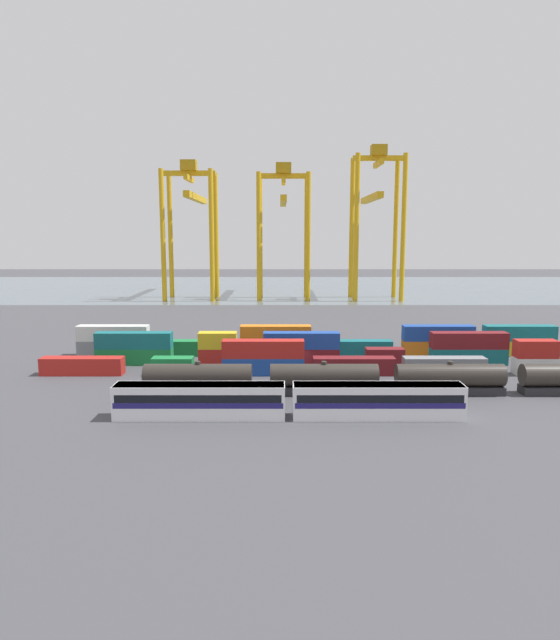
{
  "coord_description": "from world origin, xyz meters",
  "views": [
    {
      "loc": [
        -3.31,
        -84.01,
        20.58
      ],
      "look_at": [
        -3.19,
        19.69,
        4.56
      ],
      "focal_mm": 31.07,
      "sensor_mm": 36.0,
      "label": 1
    }
  ],
  "objects_px": {
    "shipping_container_2": "(263,366)",
    "shipping_container_26": "(518,348)",
    "shipping_container_24": "(437,348)",
    "gantry_crane_west": "(191,214)",
    "shipping_container_21": "(275,348)",
    "gantry_crane_central": "(283,217)",
    "gantry_crane_east": "(375,209)",
    "shipping_container_13": "(301,356)",
    "shipping_container_23": "(356,348)",
    "passenger_train": "(288,399)",
    "freight_tank_row": "(449,379)"
  },
  "relations": [
    {
      "from": "shipping_container_2",
      "to": "shipping_container_26",
      "type": "xyz_separation_m",
      "value": [
        43.6,
        13.24,
        0.0
      ]
    },
    {
      "from": "shipping_container_24",
      "to": "gantry_crane_west",
      "type": "height_order",
      "value": "gantry_crane_west"
    },
    {
      "from": "shipping_container_21",
      "to": "shipping_container_24",
      "type": "xyz_separation_m",
      "value": [
        27.91,
        0.0,
        0.0
      ]
    },
    {
      "from": "shipping_container_2",
      "to": "gantry_crane_central",
      "type": "distance_m",
      "value": 103.56
    },
    {
      "from": "gantry_crane_east",
      "to": "shipping_container_2",
      "type": "bearing_deg",
      "value": -108.31
    },
    {
      "from": "shipping_container_13",
      "to": "shipping_container_21",
      "type": "relative_size",
      "value": 1.0
    },
    {
      "from": "shipping_container_2",
      "to": "shipping_container_23",
      "type": "relative_size",
      "value": 1.0
    },
    {
      "from": "passenger_train",
      "to": "gantry_crane_west",
      "type": "xyz_separation_m",
      "value": [
        -29.53,
        120.94,
        25.01
      ]
    },
    {
      "from": "shipping_container_23",
      "to": "gantry_crane_east",
      "type": "relative_size",
      "value": 0.25
    },
    {
      "from": "gantry_crane_west",
      "to": "gantry_crane_east",
      "type": "bearing_deg",
      "value": -0.92
    },
    {
      "from": "shipping_container_13",
      "to": "shipping_container_23",
      "type": "relative_size",
      "value": 1.0
    },
    {
      "from": "shipping_container_2",
      "to": "shipping_container_13",
      "type": "distance_m",
      "value": 8.87
    },
    {
      "from": "passenger_train",
      "to": "shipping_container_23",
      "type": "distance_m",
      "value": 35.08
    },
    {
      "from": "gantry_crane_east",
      "to": "gantry_crane_west",
      "type": "bearing_deg",
      "value": 179.08
    },
    {
      "from": "shipping_container_24",
      "to": "shipping_container_2",
      "type": "bearing_deg",
      "value": -155.93
    },
    {
      "from": "shipping_container_26",
      "to": "gantry_crane_central",
      "type": "distance_m",
      "value": 99.14
    },
    {
      "from": "shipping_container_2",
      "to": "gantry_crane_central",
      "type": "height_order",
      "value": "gantry_crane_central"
    },
    {
      "from": "shipping_container_21",
      "to": "shipping_container_23",
      "type": "bearing_deg",
      "value": 0.0
    },
    {
      "from": "passenger_train",
      "to": "shipping_container_13",
      "type": "relative_size",
      "value": 3.26
    },
    {
      "from": "passenger_train",
      "to": "gantry_crane_central",
      "type": "distance_m",
      "value": 122.48
    },
    {
      "from": "shipping_container_21",
      "to": "shipping_container_2",
      "type": "bearing_deg",
      "value": -97.47
    },
    {
      "from": "shipping_container_13",
      "to": "gantry_crane_east",
      "type": "xyz_separation_m",
      "value": [
        27.31,
        93.73,
        27.36
      ]
    },
    {
      "from": "freight_tank_row",
      "to": "shipping_container_24",
      "type": "height_order",
      "value": "freight_tank_row"
    },
    {
      "from": "shipping_container_24",
      "to": "shipping_container_26",
      "type": "distance_m",
      "value": 13.96
    },
    {
      "from": "shipping_container_2",
      "to": "shipping_container_24",
      "type": "xyz_separation_m",
      "value": [
        29.65,
        13.24,
        0.0
      ]
    },
    {
      "from": "freight_tank_row",
      "to": "gantry_crane_central",
      "type": "distance_m",
      "value": 115.21
    },
    {
      "from": "shipping_container_13",
      "to": "shipping_container_24",
      "type": "relative_size",
      "value": 1.0
    },
    {
      "from": "shipping_container_2",
      "to": "shipping_container_21",
      "type": "distance_m",
      "value": 13.35
    },
    {
      "from": "shipping_container_21",
      "to": "gantry_crane_west",
      "type": "relative_size",
      "value": 0.28
    },
    {
      "from": "freight_tank_row",
      "to": "shipping_container_23",
      "type": "xyz_separation_m",
      "value": [
        -8.88,
        23.47,
        -0.76
      ]
    },
    {
      "from": "passenger_train",
      "to": "freight_tank_row",
      "type": "xyz_separation_m",
      "value": [
        21.08,
        9.41,
        -0.09
      ]
    },
    {
      "from": "gantry_crane_west",
      "to": "shipping_container_13",
      "type": "bearing_deg",
      "value": -71.36
    },
    {
      "from": "freight_tank_row",
      "to": "shipping_container_24",
      "type": "xyz_separation_m",
      "value": [
        5.08,
        23.47,
        -0.76
      ]
    },
    {
      "from": "shipping_container_21",
      "to": "shipping_container_23",
      "type": "height_order",
      "value": "same"
    },
    {
      "from": "shipping_container_23",
      "to": "shipping_container_24",
      "type": "xyz_separation_m",
      "value": [
        13.96,
        0.0,
        0.0
      ]
    },
    {
      "from": "shipping_container_21",
      "to": "shipping_container_26",
      "type": "xyz_separation_m",
      "value": [
        41.87,
        0.0,
        0.0
      ]
    },
    {
      "from": "gantry_crane_central",
      "to": "gantry_crane_east",
      "type": "xyz_separation_m",
      "value": [
        29.62,
        -0.1,
        2.39
      ]
    },
    {
      "from": "shipping_container_13",
      "to": "shipping_container_26",
      "type": "height_order",
      "value": "same"
    },
    {
      "from": "shipping_container_26",
      "to": "gantry_crane_east",
      "type": "distance_m",
      "value": 91.89
    },
    {
      "from": "shipping_container_23",
      "to": "gantry_crane_west",
      "type": "height_order",
      "value": "gantry_crane_west"
    },
    {
      "from": "passenger_train",
      "to": "shipping_container_21",
      "type": "height_order",
      "value": "passenger_train"
    },
    {
      "from": "shipping_container_21",
      "to": "gantry_crane_east",
      "type": "relative_size",
      "value": 0.25
    },
    {
      "from": "gantry_crane_east",
      "to": "freight_tank_row",
      "type": "bearing_deg",
      "value": -94.47
    },
    {
      "from": "shipping_container_2",
      "to": "shipping_container_21",
      "type": "xyz_separation_m",
      "value": [
        1.74,
        13.24,
        0.0
      ]
    },
    {
      "from": "shipping_container_2",
      "to": "shipping_container_24",
      "type": "bearing_deg",
      "value": 24.07
    },
    {
      "from": "shipping_container_24",
      "to": "shipping_container_13",
      "type": "bearing_deg",
      "value": -164.42
    },
    {
      "from": "shipping_container_21",
      "to": "gantry_crane_west",
      "type": "xyz_separation_m",
      "value": [
        -27.77,
        88.06,
        25.85
      ]
    },
    {
      "from": "shipping_container_2",
      "to": "shipping_container_13",
      "type": "height_order",
      "value": "same"
    },
    {
      "from": "shipping_container_2",
      "to": "shipping_container_13",
      "type": "xyz_separation_m",
      "value": [
        5.9,
        6.62,
        0.0
      ]
    },
    {
      "from": "shipping_container_23",
      "to": "freight_tank_row",
      "type": "bearing_deg",
      "value": -69.28
    }
  ]
}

